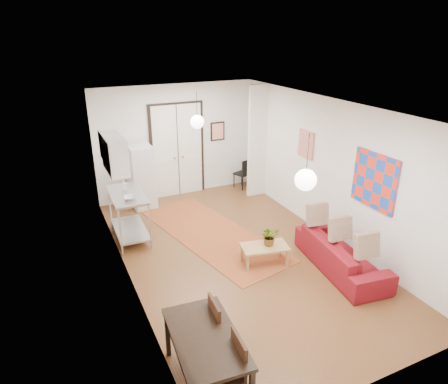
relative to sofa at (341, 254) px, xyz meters
name	(u,v)px	position (x,y,z in m)	size (l,w,h in m)	color
floor	(237,254)	(-1.51, 1.26, -0.31)	(7.00, 7.00, 0.00)	brown
ceiling	(239,107)	(-1.51, 1.26, 2.59)	(4.20, 7.00, 0.02)	white
wall_back	(177,141)	(-1.51, 4.76, 1.14)	(4.20, 0.02, 2.90)	white
wall_front	(380,290)	(-1.51, -2.24, 1.14)	(4.20, 0.02, 2.90)	white
wall_left	(124,206)	(-3.61, 1.26, 1.14)	(0.02, 7.00, 2.90)	white
wall_right	(329,170)	(0.59, 1.26, 1.14)	(0.02, 7.00, 2.90)	white
double_doors	(178,151)	(-1.51, 4.72, 0.89)	(1.44, 0.06, 2.50)	white
stub_partition	(257,142)	(0.34, 3.81, 1.14)	(0.50, 0.10, 2.90)	white
wall_cabinet	(114,154)	(-3.43, 2.76, 1.59)	(0.35, 1.00, 0.70)	white
painting_popart	(375,181)	(0.57, 0.01, 1.34)	(0.05, 1.00, 1.00)	red
painting_abstract	(306,144)	(0.57, 2.06, 1.49)	(0.05, 0.50, 0.60)	beige
poster_back	(218,131)	(-0.36, 4.73, 1.29)	(0.40, 0.03, 0.50)	red
print_left	(102,146)	(-3.58, 3.26, 1.64)	(0.03, 0.44, 0.54)	#985B3F
pendant_back	(197,122)	(-1.51, 3.26, 1.94)	(0.30, 0.30, 0.80)	white
pendant_front	(306,180)	(-1.51, -0.74, 1.94)	(0.30, 0.30, 0.80)	white
kilim_rug	(211,234)	(-1.64, 2.25, -0.30)	(1.47, 3.91, 0.01)	#AA512A
sofa	(341,254)	(0.00, 0.00, 0.00)	(0.82, 2.10, 0.61)	maroon
coffee_table	(265,248)	(-1.20, 0.73, 0.03)	(0.95, 0.65, 0.38)	tan
potted_plant	(270,236)	(-1.10, 0.73, 0.27)	(0.34, 0.29, 0.37)	#357133
kitchen_counter	(128,209)	(-3.25, 2.83, 0.37)	(0.70, 1.34, 1.02)	#B5B7BA
bowl	(130,198)	(-3.26, 2.53, 0.74)	(0.24, 0.24, 0.06)	beige
soap_bottle	(124,185)	(-3.26, 3.08, 0.82)	(0.09, 0.10, 0.21)	#53A7B4
fridge	(142,177)	(-2.58, 4.29, 0.47)	(0.55, 0.55, 1.56)	silver
dining_table	(205,341)	(-3.26, -1.35, 0.36)	(0.88, 1.41, 0.75)	black
dining_chair_near	(197,325)	(-3.19, -0.90, 0.23)	(0.48, 0.64, 0.93)	#352111
dining_chair_far	(219,363)	(-3.19, -1.60, 0.23)	(0.48, 0.64, 0.93)	#352111
black_side_chair	(241,170)	(0.24, 4.49, 0.18)	(0.49, 0.50, 0.84)	black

